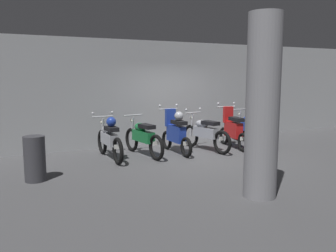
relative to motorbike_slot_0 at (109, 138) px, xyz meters
name	(u,v)px	position (x,y,z in m)	size (l,w,h in m)	color
ground_plane	(201,155)	(2.26, -0.68, -0.53)	(80.00, 80.00, 0.00)	#4C4C4F
back_wall	(165,93)	(2.26, 1.49, 1.02)	(16.00, 0.30, 3.10)	#9EA0A3
motorbike_slot_0	(109,138)	(0.00, 0.00, 0.00)	(0.59, 1.95, 1.15)	black
motorbike_slot_1	(143,137)	(0.90, -0.01, -0.04)	(0.56, 1.95, 1.03)	black
motorbike_slot_2	(176,132)	(1.81, -0.12, 0.04)	(0.59, 1.68, 1.29)	black
motorbike_slot_3	(205,133)	(2.70, -0.17, -0.04)	(0.60, 1.94, 1.15)	black
motorbike_slot_4	(233,130)	(3.62, -0.20, 0.00)	(0.58, 1.67, 1.29)	black
motorbike_slot_5	(251,128)	(4.51, 0.06, -0.04)	(0.59, 1.95, 1.15)	black
support_pillar	(262,107)	(1.51, -3.85, 1.02)	(0.57, 0.57, 3.10)	gray
trash_bin	(35,159)	(-1.87, -1.18, -0.08)	(0.42, 0.42, 0.90)	#38383D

